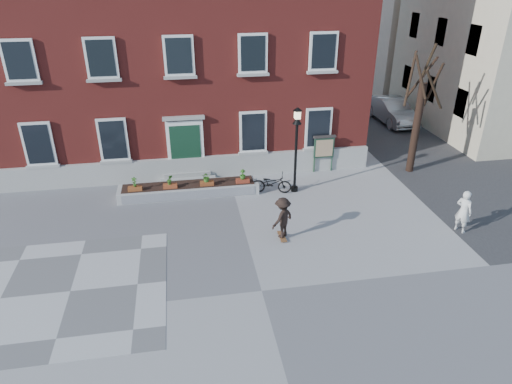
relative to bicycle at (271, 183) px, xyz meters
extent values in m
plane|color=gray|center=(-1.68, -6.78, -0.47)|extent=(100.00, 100.00, 0.00)
cube|color=#5F5F62|center=(-7.68, -5.78, -0.47)|extent=(6.00, 6.00, 0.01)
imported|color=black|center=(0.00, 0.00, 0.00)|extent=(1.89, 1.04, 0.94)
imported|color=#B3B6B8|center=(9.74, 8.77, 0.31)|extent=(1.89, 4.82, 1.56)
imported|color=silver|center=(6.56, -4.49, 0.39)|extent=(0.66, 0.75, 1.73)
cube|color=maroon|center=(-3.68, 7.22, 5.53)|extent=(18.00, 10.00, 12.00)
cube|color=#A9A9A4|center=(-3.68, 2.10, 0.08)|extent=(18.00, 0.24, 1.10)
cube|color=#9B9B96|center=(-3.68, 1.97, -0.37)|extent=(2.60, 0.80, 0.20)
cube|color=#989793|center=(-3.68, 2.12, -0.17)|extent=(2.20, 0.50, 0.20)
cube|color=white|center=(-3.68, 2.14, 1.18)|extent=(1.70, 0.12, 2.50)
cube|color=#133622|center=(-3.68, 2.09, 1.08)|extent=(1.40, 0.06, 2.30)
cube|color=#9E9E99|center=(-3.68, 2.10, 2.58)|extent=(1.90, 0.25, 0.15)
cube|color=silver|center=(-10.08, 2.12, 1.73)|extent=(1.30, 0.10, 2.00)
cube|color=black|center=(-10.08, 2.07, 1.73)|extent=(1.08, 0.04, 1.78)
cube|color=#A9A8A3|center=(-10.08, 2.06, 0.67)|extent=(1.44, 0.20, 0.12)
cube|color=white|center=(-10.08, 2.12, 5.33)|extent=(1.30, 0.10, 1.70)
cube|color=black|center=(-10.08, 2.07, 5.33)|extent=(1.08, 0.04, 1.48)
cube|color=gray|center=(-10.08, 2.06, 4.42)|extent=(1.44, 0.20, 0.12)
cube|color=silver|center=(-6.88, 2.12, 1.73)|extent=(1.30, 0.10, 2.00)
cube|color=black|center=(-6.88, 2.07, 1.73)|extent=(1.08, 0.04, 1.78)
cube|color=#9D9D98|center=(-6.88, 2.06, 0.67)|extent=(1.44, 0.20, 0.12)
cube|color=silver|center=(-6.88, 2.12, 5.33)|extent=(1.30, 0.10, 1.70)
cube|color=black|center=(-6.88, 2.07, 5.33)|extent=(1.08, 0.04, 1.48)
cube|color=gray|center=(-6.88, 2.06, 4.42)|extent=(1.44, 0.20, 0.12)
cube|color=white|center=(-3.68, 2.12, 5.33)|extent=(1.30, 0.10, 1.70)
cube|color=black|center=(-3.68, 2.07, 5.33)|extent=(1.08, 0.04, 1.48)
cube|color=#A2A29D|center=(-3.68, 2.06, 4.42)|extent=(1.44, 0.20, 0.12)
cube|color=white|center=(-0.48, 2.12, 1.73)|extent=(1.30, 0.10, 2.00)
cube|color=black|center=(-0.48, 2.07, 1.73)|extent=(1.08, 0.04, 1.78)
cube|color=#AAAAA5|center=(-0.48, 2.06, 0.67)|extent=(1.44, 0.20, 0.12)
cube|color=white|center=(-0.48, 2.12, 5.33)|extent=(1.30, 0.10, 1.70)
cube|color=black|center=(-0.48, 2.07, 5.33)|extent=(1.08, 0.04, 1.48)
cube|color=#A9AAA4|center=(-0.48, 2.06, 4.42)|extent=(1.44, 0.20, 0.12)
cube|color=white|center=(2.72, 2.12, 1.73)|extent=(1.30, 0.10, 2.00)
cube|color=black|center=(2.72, 2.07, 1.73)|extent=(1.08, 0.04, 1.78)
cube|color=#A6A7A1|center=(2.72, 2.06, 0.67)|extent=(1.44, 0.20, 0.12)
cube|color=white|center=(2.72, 2.12, 5.33)|extent=(1.30, 0.10, 1.70)
cube|color=black|center=(2.72, 2.07, 5.33)|extent=(1.08, 0.04, 1.48)
cube|color=#ACABA6|center=(2.72, 2.06, 4.42)|extent=(1.44, 0.20, 0.12)
cube|color=#BABAB5|center=(-3.68, 0.42, -0.22)|extent=(6.20, 1.10, 0.50)
cube|color=silver|center=(-3.68, -0.14, -0.22)|extent=(5.80, 0.02, 0.40)
cube|color=black|center=(-3.68, 0.42, 0.03)|extent=(5.80, 0.90, 0.06)
cube|color=brown|center=(-5.98, 0.17, 0.13)|extent=(0.60, 0.25, 0.20)
imported|color=#2E631D|center=(-5.98, 0.17, 0.45)|extent=(0.24, 0.24, 0.45)
cube|color=#944020|center=(-4.48, 0.17, 0.13)|extent=(0.60, 0.25, 0.20)
imported|color=#31631D|center=(-4.48, 0.17, 0.45)|extent=(0.25, 0.25, 0.45)
cube|color=brown|center=(-2.88, 0.17, 0.13)|extent=(0.60, 0.25, 0.20)
imported|color=#33681F|center=(-2.88, 0.17, 0.45)|extent=(0.40, 0.40, 0.45)
cube|color=maroon|center=(-1.28, 0.17, 0.13)|extent=(0.60, 0.25, 0.20)
imported|color=#2F651E|center=(-1.28, 0.17, 0.45)|extent=(0.25, 0.25, 0.45)
cylinder|color=black|center=(7.32, 1.22, 1.73)|extent=(0.36, 0.36, 4.40)
cylinder|color=#2F1F15|center=(7.82, 1.22, 3.82)|extent=(0.12, 1.12, 2.23)
cylinder|color=black|center=(7.49, 1.74, 4.08)|extent=(1.18, 0.49, 1.97)
cylinder|color=black|center=(6.82, 1.58, 4.08)|extent=(0.88, 1.14, 2.35)
cylinder|color=black|center=(7.01, 1.00, 4.26)|extent=(0.60, 0.77, 1.90)
cylinder|color=black|center=(7.52, 0.59, 3.77)|extent=(1.39, 0.55, 1.95)
cylinder|color=black|center=(7.48, 1.35, 4.90)|extent=(0.43, 0.48, 1.58)
cube|color=#39383B|center=(10.32, 11.22, -0.47)|extent=(8.00, 36.00, 0.01)
cube|color=beige|center=(16.32, 19.22, 6.03)|extent=(10.00, 11.00, 13.00)
cube|color=black|center=(11.36, 4.02, 2.03)|extent=(0.08, 1.00, 1.50)
cube|color=black|center=(11.36, 7.22, 2.03)|extent=(0.08, 1.00, 1.50)
cube|color=black|center=(11.36, 10.42, 2.03)|extent=(0.08, 1.00, 1.50)
cube|color=black|center=(11.36, 4.02, 5.33)|extent=(0.08, 1.00, 1.50)
cube|color=black|center=(11.36, 7.22, 5.33)|extent=(0.08, 1.00, 1.50)
cube|color=black|center=(11.36, 10.42, 5.33)|extent=(0.08, 1.00, 1.50)
cylinder|color=black|center=(1.07, -0.01, -0.37)|extent=(0.32, 0.32, 0.20)
cylinder|color=black|center=(1.07, -0.01, 1.13)|extent=(0.12, 0.12, 3.20)
cone|color=black|center=(1.07, -0.01, 2.88)|extent=(0.40, 0.40, 0.30)
cube|color=#FFEABB|center=(1.07, -0.01, 3.13)|extent=(0.24, 0.24, 0.34)
cone|color=black|center=(1.07, -0.01, 3.38)|extent=(0.40, 0.40, 0.16)
cylinder|color=#1B3723|center=(2.55, 1.90, 0.43)|extent=(0.08, 0.08, 1.80)
cylinder|color=#1C3829|center=(3.45, 1.90, 0.43)|extent=(0.08, 0.08, 1.80)
cube|color=#1B3626|center=(3.00, 1.90, 0.78)|extent=(1.00, 0.10, 1.00)
cube|color=#CDBA85|center=(3.00, 1.84, 0.78)|extent=(0.85, 0.02, 0.85)
cube|color=#36302E|center=(3.00, 1.90, 1.35)|extent=(1.10, 0.16, 0.10)
cube|color=brown|center=(-0.36, -3.82, -0.41)|extent=(0.22, 0.78, 0.03)
cylinder|color=black|center=(-0.45, -4.10, -0.45)|extent=(0.03, 0.05, 0.05)
cylinder|color=black|center=(-0.27, -4.10, -0.45)|extent=(0.03, 0.05, 0.05)
cylinder|color=black|center=(-0.45, -3.54, -0.45)|extent=(0.03, 0.05, 0.05)
cylinder|color=black|center=(-0.27, -3.54, -0.45)|extent=(0.03, 0.05, 0.05)
imported|color=black|center=(-0.36, -3.82, 0.41)|extent=(1.19, 1.11, 1.61)
camera|label=1|loc=(-3.81, -18.12, 8.85)|focal=32.00mm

